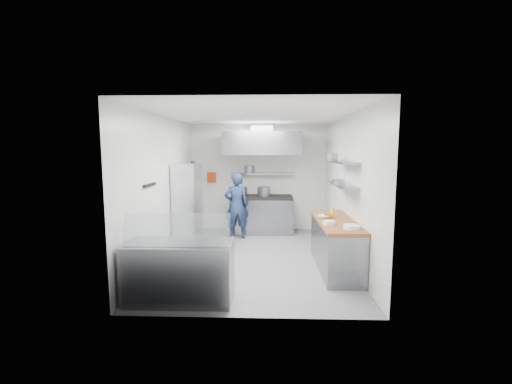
{
  "coord_description": "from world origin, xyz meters",
  "views": [
    {
      "loc": [
        0.25,
        -6.66,
        2.16
      ],
      "look_at": [
        0.0,
        0.6,
        1.25
      ],
      "focal_mm": 24.0,
      "sensor_mm": 36.0,
      "label": 1
    }
  ],
  "objects_px": {
    "wire_rack": "(188,205)",
    "chef": "(236,206)",
    "gas_range": "(262,215)",
    "display_case": "(180,271)"
  },
  "relations": [
    {
      "from": "wire_rack",
      "to": "chef",
      "type": "bearing_deg",
      "value": 33.53
    },
    {
      "from": "gas_range",
      "to": "chef",
      "type": "bearing_deg",
      "value": -134.59
    },
    {
      "from": "chef",
      "to": "wire_rack",
      "type": "bearing_deg",
      "value": 22.49
    },
    {
      "from": "chef",
      "to": "display_case",
      "type": "relative_size",
      "value": 1.07
    },
    {
      "from": "gas_range",
      "to": "wire_rack",
      "type": "relative_size",
      "value": 0.86
    },
    {
      "from": "gas_range",
      "to": "wire_rack",
      "type": "distance_m",
      "value": 2.13
    },
    {
      "from": "display_case",
      "to": "chef",
      "type": "bearing_deg",
      "value": 81.9
    },
    {
      "from": "chef",
      "to": "display_case",
      "type": "bearing_deg",
      "value": 70.86
    },
    {
      "from": "chef",
      "to": "gas_range",
      "type": "bearing_deg",
      "value": -145.63
    },
    {
      "from": "chef",
      "to": "display_case",
      "type": "xyz_separation_m",
      "value": [
        -0.5,
        -3.49,
        -0.38
      ]
    }
  ]
}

